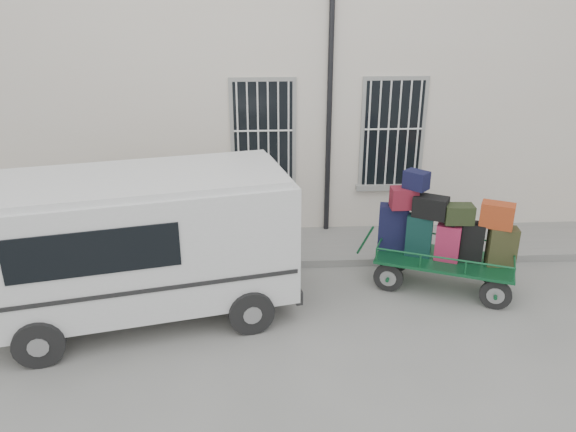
# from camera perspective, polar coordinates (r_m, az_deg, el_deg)

# --- Properties ---
(ground) EXTENTS (80.00, 80.00, 0.00)m
(ground) POSITION_cam_1_polar(r_m,az_deg,el_deg) (9.81, 0.32, -8.98)
(ground) COLOR slate
(ground) RESTS_ON ground
(building) EXTENTS (24.00, 5.15, 6.00)m
(building) POSITION_cam_1_polar(r_m,az_deg,el_deg) (14.04, -1.05, 13.66)
(building) COLOR beige
(building) RESTS_ON ground
(sidewalk) EXTENTS (24.00, 1.70, 0.15)m
(sidewalk) POSITION_cam_1_polar(r_m,az_deg,el_deg) (11.71, -0.33, -3.10)
(sidewalk) COLOR slate
(sidewalk) RESTS_ON ground
(luggage_cart) EXTENTS (2.77, 1.90, 2.15)m
(luggage_cart) POSITION_cam_1_polar(r_m,az_deg,el_deg) (10.24, 15.46, -2.02)
(luggage_cart) COLOR black
(luggage_cart) RESTS_ON ground
(van) EXTENTS (5.12, 3.01, 2.43)m
(van) POSITION_cam_1_polar(r_m,az_deg,el_deg) (9.21, -14.77, -2.20)
(van) COLOR silver
(van) RESTS_ON ground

